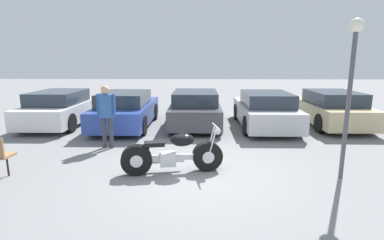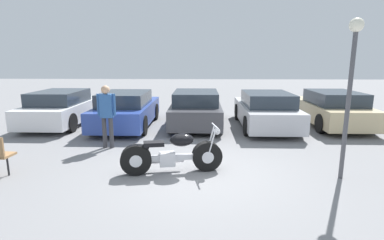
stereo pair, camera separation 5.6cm
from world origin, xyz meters
The scene contains 9 objects.
ground_plane centered at (0.00, 0.00, 0.00)m, with size 60.00×60.00×0.00m, color slate.
motorcycle centered at (-0.57, 0.04, 0.42)m, with size 2.23×0.79×1.03m.
parked_car_white centered at (-5.18, 4.84, 0.63)m, with size 1.86×4.15×1.30m.
parked_car_blue centered at (-2.65, 4.51, 0.63)m, with size 1.86×4.15×1.30m.
parked_car_dark_grey centered at (-0.12, 4.87, 0.63)m, with size 1.86×4.15×1.30m.
parked_car_silver centered at (2.41, 4.54, 0.63)m, with size 1.86×4.15×1.30m.
parked_car_champagne centered at (4.94, 4.96, 0.63)m, with size 1.86×4.15×1.30m.
lamp_post centered at (3.03, -0.16, 2.23)m, with size 0.27×0.27×3.24m.
person_standing centered at (-2.53, 1.86, 1.05)m, with size 0.52×0.24×1.76m.
Camera 1 is at (0.02, -6.21, 2.48)m, focal length 28.00 mm.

